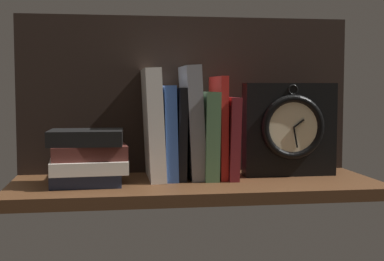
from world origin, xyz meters
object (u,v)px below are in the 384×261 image
Objects in this scene: framed_clock at (290,129)px; book_maroon_dawkins at (228,137)px; book_red_requiem at (218,127)px; book_blue_modern at (168,132)px; book_stack_side at (88,157)px; book_black_skeptic at (179,133)px; book_gray_chess at (192,122)px; book_white_catcher at (153,124)px; book_green_romantic at (207,134)px.

book_maroon_dawkins is at bearing 174.65° from framed_clock.
book_red_requiem is 1.07× the size of framed_clock.
book_stack_side is (-17.43, -6.60, -4.57)cm from book_blue_modern.
book_black_skeptic is 1.12× the size of book_maroon_dawkins.
book_red_requiem is (6.04, -0.00, -1.16)cm from book_gray_chess.
book_gray_chess reaches higher than book_maroon_dawkins.
book_white_catcher is at bearing 180.00° from book_maroon_dawkins.
framed_clock is (27.79, -1.33, 0.43)cm from book_blue_modern.
book_red_requiem is 30.12cm from book_stack_side.
book_white_catcher reaches higher than book_stack_side.
book_black_skeptic is 0.95× the size of framed_clock.
book_green_romantic is 27.33cm from book_stack_side.
book_blue_modern is 1.07× the size of book_green_romantic.
book_black_skeptic reaches higher than book_maroon_dawkins.
book_green_romantic is at bearing 180.00° from book_maroon_dawkins.
book_red_requiem reaches higher than book_black_skeptic.
book_stack_side is (-45.22, -5.27, -4.99)cm from framed_clock.
book_green_romantic reaches higher than book_stack_side.
book_white_catcher is 31.13cm from framed_clock.
book_red_requiem reaches higher than book_stack_side.
book_green_romantic is at bearing 176.00° from framed_clock.
book_blue_modern is 1.26× the size of book_stack_side.
framed_clock reaches higher than book_black_skeptic.
book_white_catcher is 6.17cm from book_black_skeptic.
book_stack_side is (-22.81, -6.60, -6.74)cm from book_gray_chess.
book_blue_modern is 0.97× the size of framed_clock.
book_gray_chess is at bearing 0.00° from book_blue_modern.
framed_clock reaches higher than book_maroon_dawkins.
book_gray_chess is 1.53× the size of book_stack_side.
book_red_requiem is at bearing 0.00° from book_black_skeptic.
book_red_requiem is at bearing 180.00° from book_maroon_dawkins.
book_red_requiem reaches higher than book_blue_modern.
framed_clock is (31.07, -1.33, -1.41)cm from book_white_catcher.
book_red_requiem is 1.26× the size of book_maroon_dawkins.
book_blue_modern is at bearing 177.27° from framed_clock.
book_white_catcher reaches higher than book_blue_modern.
book_black_skeptic is at bearing 180.00° from book_maroon_dawkins.
book_stack_side is at bearing -163.86° from book_gray_chess.
book_maroon_dawkins is at bearing 0.00° from book_blue_modern.
book_white_catcher is 1.15× the size of framed_clock.
book_blue_modern is at bearing -180.00° from book_black_skeptic.
book_white_catcher is 16.88cm from book_stack_side.
book_black_skeptic is at bearing 176.99° from framed_clock.
book_red_requiem is (14.70, 0.00, -0.83)cm from book_white_catcher.
book_gray_chess is (8.66, 0.00, 0.34)cm from book_white_catcher.
framed_clock is 1.30× the size of book_stack_side.
book_gray_chess is 4.47cm from book_green_romantic.
book_gray_chess is 6.16cm from book_red_requiem.
framed_clock is at bearing -4.64° from book_red_requiem.
book_white_catcher is 1.49× the size of book_stack_side.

